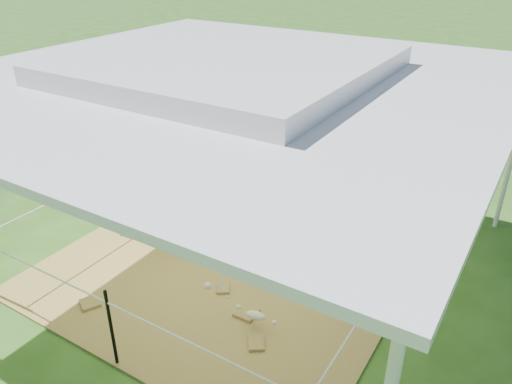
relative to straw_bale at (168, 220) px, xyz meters
The scene contains 13 objects.
ground 1.31m from the straw_bale, ahead, with size 90.00×90.00×0.00m, color #2D5919.
hay_patch 1.31m from the straw_bale, ahead, with size 4.60×4.60×0.03m, color brown.
canopy_tent 2.78m from the straw_bale, ahead, with size 6.30×6.30×2.90m.
rope_fence 1.35m from the straw_bale, ahead, with size 4.54×4.54×1.00m.
straw_bale is the anchor object (origin of this frame).
dark_cloth 0.23m from the straw_bale, 90.00° to the right, with size 0.97×0.51×0.05m, color black.
woman 0.76m from the straw_bale, ahead, with size 0.40×0.26×1.09m, color #AE1016.
green_bottle 0.71m from the straw_bale, 140.71° to the right, with size 0.07×0.07×0.25m, color #1A752B.
pony 1.90m from the straw_bale, ahead, with size 0.48×1.05×0.89m, color #4E4D53.
pink_hat 2.03m from the straw_bale, ahead, with size 0.28×0.28×0.13m, color pink.
foal 2.53m from the straw_bale, 26.03° to the right, with size 0.77×0.43×0.43m, color beige, non-canonical shape.
picnic_table_near 8.46m from the straw_bale, 71.19° to the left, with size 1.68×1.21×0.70m, color brown.
distant_person 8.77m from the straw_bale, 67.43° to the left, with size 0.56×0.44×1.15m, color #347BC3.
Camera 1 is at (3.35, -4.81, 4.13)m, focal length 35.00 mm.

